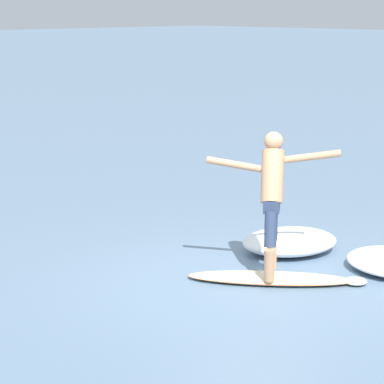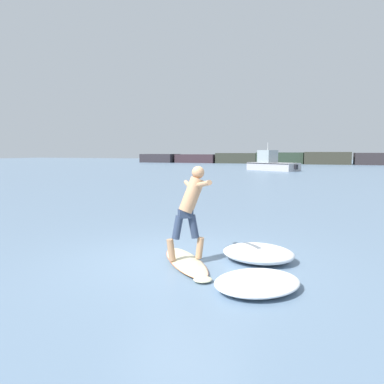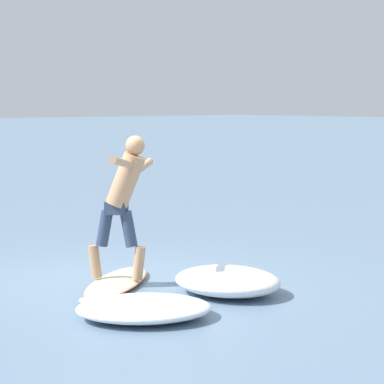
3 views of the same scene
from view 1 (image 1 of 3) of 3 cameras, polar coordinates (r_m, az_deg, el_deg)
name	(u,v)px [view 1 (image 1 of 3)]	position (r m, az deg, el deg)	size (l,w,h in m)	color
ground_plane	(247,280)	(11.67, 3.47, -5.56)	(200.00, 200.00, 0.00)	slate
surfboard	(273,278)	(11.63, 5.13, -5.41)	(1.77, 2.07, 0.23)	beige
surfer	(272,191)	(11.46, 5.05, 0.08)	(1.09, 1.41, 1.80)	tan
wave_foam_at_tail	(290,241)	(12.98, 6.15, -3.10)	(1.60, 1.40, 0.31)	white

